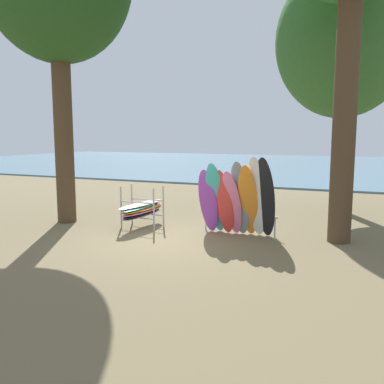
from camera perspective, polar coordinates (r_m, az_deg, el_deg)
name	(u,v)px	position (r m, az deg, el deg)	size (l,w,h in m)	color
ground_plane	(167,240)	(10.93, -3.49, -6.62)	(80.00, 80.00, 0.00)	brown
lake_water	(313,165)	(39.47, 16.49, 3.59)	(80.00, 36.00, 0.10)	slate
tree_mid_behind	(344,40)	(16.28, 20.33, 19.16)	(4.74, 4.74, 8.81)	brown
leaning_board_pile	(237,200)	(11.12, 6.25, -1.15)	(2.20, 0.96, 2.21)	purple
board_storage_rack	(142,209)	(12.33, -6.94, -2.39)	(1.15, 2.13, 1.25)	#9EA0A5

